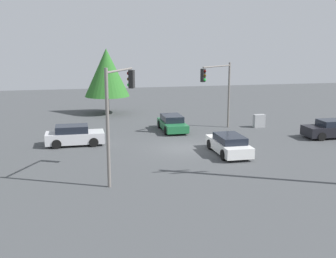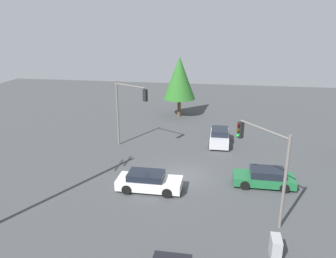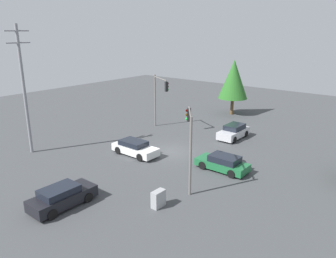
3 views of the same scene
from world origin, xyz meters
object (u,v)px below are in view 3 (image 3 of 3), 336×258
(sedan_silver, at_px, (234,132))
(traffic_signal_main, at_px, (160,93))
(sedan_white, at_px, (135,148))
(traffic_signal_cross, at_px, (190,134))
(sedan_green, at_px, (223,163))
(sedan_dark, at_px, (62,197))
(electrical_cabinet, at_px, (158,199))

(sedan_silver, distance_m, traffic_signal_main, 9.41)
(sedan_white, height_order, traffic_signal_cross, traffic_signal_cross)
(sedan_green, distance_m, sedan_dark, 12.90)
(sedan_dark, bearing_deg, sedan_white, 106.65)
(sedan_dark, xyz_separation_m, sedan_silver, (19.95, -1.87, 0.02))
(sedan_dark, height_order, traffic_signal_main, traffic_signal_main)
(sedan_white, xyz_separation_m, traffic_signal_cross, (-1.78, -7.46, 3.29))
(sedan_dark, relative_size, traffic_signal_cross, 0.77)
(sedan_silver, relative_size, traffic_signal_main, 0.68)
(sedan_dark, height_order, traffic_signal_cross, traffic_signal_cross)
(sedan_dark, height_order, sedan_silver, sedan_silver)
(sedan_green, bearing_deg, electrical_cabinet, 177.81)
(sedan_silver, distance_m, electrical_cabinet, 16.30)
(sedan_silver, bearing_deg, sedan_white, 64.90)
(sedan_white, bearing_deg, traffic_signal_cross, 76.58)
(traffic_signal_main, relative_size, electrical_cabinet, 5.43)
(traffic_signal_cross, bearing_deg, traffic_signal_main, 11.59)
(sedan_green, relative_size, traffic_signal_main, 0.70)
(traffic_signal_cross, height_order, electrical_cabinet, traffic_signal_cross)
(sedan_dark, height_order, sedan_white, sedan_dark)
(sedan_silver, relative_size, traffic_signal_cross, 0.74)
(sedan_green, bearing_deg, sedan_silver, 22.52)
(sedan_green, distance_m, traffic_signal_cross, 5.10)
(sedan_green, relative_size, sedan_white, 0.95)
(electrical_cabinet, bearing_deg, sedan_dark, 128.49)
(sedan_dark, relative_size, sedan_silver, 1.05)
(traffic_signal_main, distance_m, electrical_cabinet, 18.14)
(sedan_dark, distance_m, electrical_cabinet, 6.34)
(sedan_silver, height_order, traffic_signal_cross, traffic_signal_cross)
(sedan_silver, bearing_deg, traffic_signal_main, 16.19)
(sedan_green, bearing_deg, sedan_dark, 155.92)
(sedan_silver, distance_m, traffic_signal_cross, 12.71)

